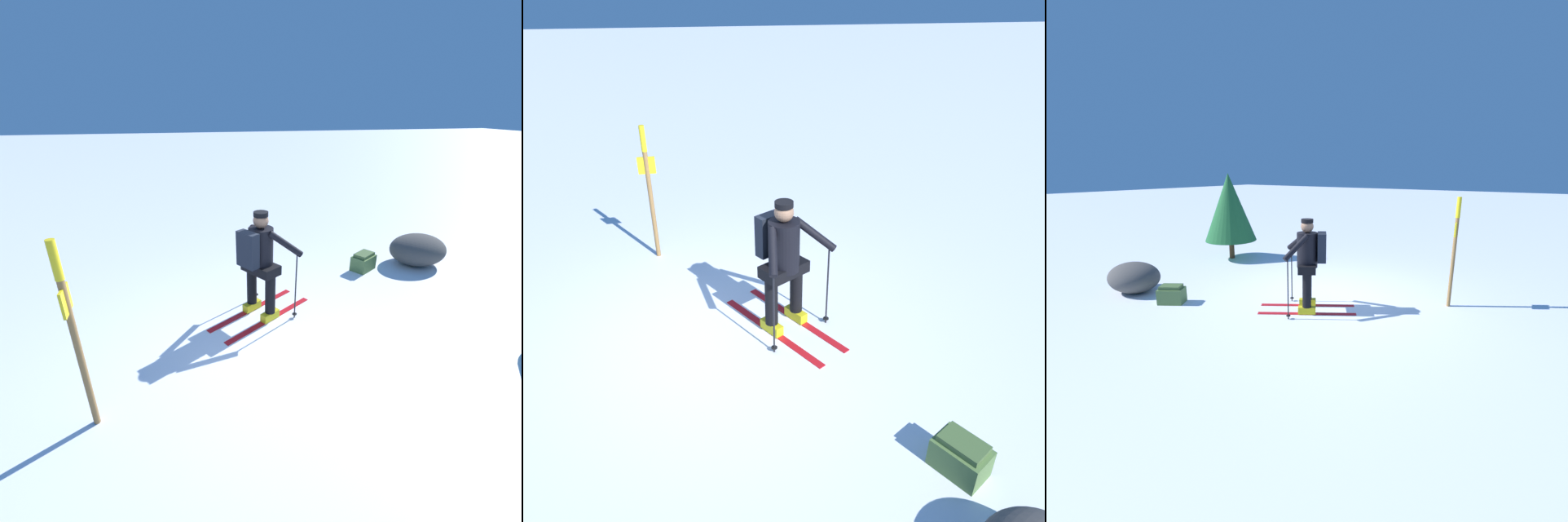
% 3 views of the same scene
% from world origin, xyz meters
% --- Properties ---
extents(ground_plane, '(80.00, 80.00, 0.00)m').
position_xyz_m(ground_plane, '(0.00, 0.00, 0.00)').
color(ground_plane, white).
extents(skier, '(1.69, 1.31, 1.61)m').
position_xyz_m(skier, '(0.02, -0.73, 0.92)').
color(skier, red).
rests_on(skier, ground_plane).
extents(dropped_backpack, '(0.54, 0.50, 0.34)m').
position_xyz_m(dropped_backpack, '(-2.26, -1.88, 0.16)').
color(dropped_backpack, '#4C6B38').
rests_on(dropped_backpack, ground_plane).
extents(trail_marker, '(0.07, 0.24, 1.96)m').
position_xyz_m(trail_marker, '(2.04, 0.84, 1.17)').
color(trail_marker, olive).
rests_on(trail_marker, ground_plane).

